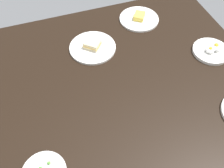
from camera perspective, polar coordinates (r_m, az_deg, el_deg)
dining_table at (r=108.79cm, az=0.00°, el=-1.28°), size 134.03×109.96×4.00cm
plate_sandwich at (r=122.24cm, az=-4.45°, el=8.45°), size 22.38×22.38×4.29cm
plate_cheese at (r=139.11cm, az=6.19°, el=14.63°), size 20.92×20.92×3.69cm
plate_eggs at (r=128.74cm, az=21.73°, el=7.12°), size 17.40×17.40×5.21cm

